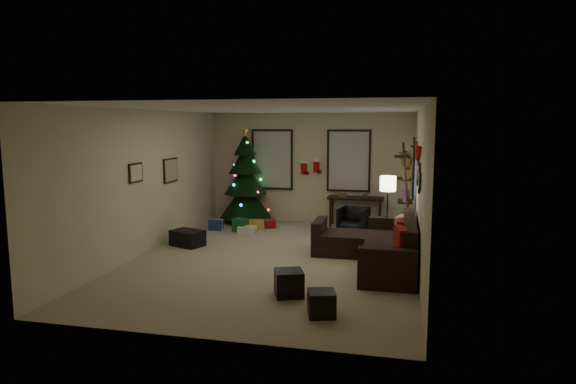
# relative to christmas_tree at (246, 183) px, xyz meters

# --- Properties ---
(floor) EXTENTS (7.00, 7.00, 0.00)m
(floor) POSITION_rel_christmas_tree_xyz_m (1.56, -3.15, -0.99)
(floor) COLOR tan
(floor) RESTS_ON ground
(ceiling) EXTENTS (7.00, 7.00, 0.00)m
(ceiling) POSITION_rel_christmas_tree_xyz_m (1.56, -3.15, 1.71)
(ceiling) COLOR white
(ceiling) RESTS_ON floor
(wall_back) EXTENTS (5.00, 0.00, 5.00)m
(wall_back) POSITION_rel_christmas_tree_xyz_m (1.56, 0.35, 0.36)
(wall_back) COLOR beige
(wall_back) RESTS_ON floor
(wall_front) EXTENTS (5.00, 0.00, 5.00)m
(wall_front) POSITION_rel_christmas_tree_xyz_m (1.56, -6.65, 0.36)
(wall_front) COLOR beige
(wall_front) RESTS_ON floor
(wall_left) EXTENTS (0.00, 7.00, 7.00)m
(wall_left) POSITION_rel_christmas_tree_xyz_m (-0.94, -3.15, 0.36)
(wall_left) COLOR beige
(wall_left) RESTS_ON floor
(wall_right) EXTENTS (0.00, 7.00, 7.00)m
(wall_right) POSITION_rel_christmas_tree_xyz_m (4.06, -3.15, 0.36)
(wall_right) COLOR beige
(wall_right) RESTS_ON floor
(window_back_left) EXTENTS (1.05, 0.06, 1.50)m
(window_back_left) POSITION_rel_christmas_tree_xyz_m (0.61, 0.32, 0.56)
(window_back_left) COLOR #728CB2
(window_back_left) RESTS_ON wall_back
(window_back_right) EXTENTS (1.05, 0.06, 1.50)m
(window_back_right) POSITION_rel_christmas_tree_xyz_m (2.51, 0.32, 0.56)
(window_back_right) COLOR #728CB2
(window_back_right) RESTS_ON wall_back
(window_right_wall) EXTENTS (0.06, 0.90, 1.30)m
(window_right_wall) POSITION_rel_christmas_tree_xyz_m (4.03, -0.60, 0.51)
(window_right_wall) COLOR #728CB2
(window_right_wall) RESTS_ON wall_right
(christmas_tree) EXTENTS (1.28, 1.28, 2.39)m
(christmas_tree) POSITION_rel_christmas_tree_xyz_m (0.00, 0.00, 0.00)
(christmas_tree) COLOR black
(christmas_tree) RESTS_ON floor
(presents) EXTENTS (1.43, 1.00, 0.30)m
(presents) POSITION_rel_christmas_tree_xyz_m (0.29, -0.95, -0.88)
(presents) COLOR navy
(presents) RESTS_ON floor
(sofa) EXTENTS (1.85, 2.68, 0.86)m
(sofa) POSITION_rel_christmas_tree_xyz_m (3.40, -3.04, -0.71)
(sofa) COLOR black
(sofa) RESTS_ON floor
(pillow_red_a) EXTENTS (0.22, 0.48, 0.47)m
(pillow_red_a) POSITION_rel_christmas_tree_xyz_m (3.77, -4.09, -0.35)
(pillow_red_a) COLOR maroon
(pillow_red_a) RESTS_ON sofa
(pillow_red_b) EXTENTS (0.13, 0.42, 0.42)m
(pillow_red_b) POSITION_rel_christmas_tree_xyz_m (3.77, -3.33, -0.35)
(pillow_red_b) COLOR maroon
(pillow_red_b) RESTS_ON sofa
(pillow_cream) EXTENTS (0.22, 0.44, 0.42)m
(pillow_cream) POSITION_rel_christmas_tree_xyz_m (3.77, -2.94, -0.36)
(pillow_cream) COLOR beige
(pillow_cream) RESTS_ON sofa
(ottoman_near) EXTENTS (0.50, 0.50, 0.37)m
(ottoman_near) POSITION_rel_christmas_tree_xyz_m (2.23, -5.02, -0.80)
(ottoman_near) COLOR black
(ottoman_near) RESTS_ON floor
(ottoman_far) EXTENTS (0.42, 0.42, 0.32)m
(ottoman_far) POSITION_rel_christmas_tree_xyz_m (2.80, -5.66, -0.83)
(ottoman_far) COLOR black
(ottoman_far) RESTS_ON floor
(desk) EXTENTS (1.31, 0.47, 0.71)m
(desk) POSITION_rel_christmas_tree_xyz_m (2.71, 0.07, -0.36)
(desk) COLOR black
(desk) RESTS_ON floor
(desk_chair) EXTENTS (0.67, 0.64, 0.58)m
(desk_chair) POSITION_rel_christmas_tree_xyz_m (2.73, -0.58, -0.70)
(desk_chair) COLOR black
(desk_chair) RESTS_ON floor
(bookshelf) EXTENTS (0.30, 0.60, 2.06)m
(bookshelf) POSITION_rel_christmas_tree_xyz_m (3.86, -1.32, 0.01)
(bookshelf) COLOR black
(bookshelf) RESTS_ON floor
(potted_plant) EXTENTS (0.68, 0.67, 0.57)m
(potted_plant) POSITION_rel_christmas_tree_xyz_m (3.86, -1.23, 0.86)
(potted_plant) COLOR #4C4C4C
(potted_plant) RESTS_ON bookshelf
(floor_lamp) EXTENTS (0.30, 0.30, 1.44)m
(floor_lamp) POSITION_rel_christmas_tree_xyz_m (3.51, -2.02, 0.22)
(floor_lamp) COLOR black
(floor_lamp) RESTS_ON floor
(art_map) EXTENTS (0.04, 0.60, 0.50)m
(art_map) POSITION_rel_christmas_tree_xyz_m (-0.92, -2.20, 0.49)
(art_map) COLOR black
(art_map) RESTS_ON wall_left
(art_abstract) EXTENTS (0.04, 0.45, 0.35)m
(art_abstract) POSITION_rel_christmas_tree_xyz_m (-0.92, -3.60, 0.57)
(art_abstract) COLOR black
(art_abstract) RESTS_ON wall_left
(gallery) EXTENTS (0.03, 1.25, 0.54)m
(gallery) POSITION_rel_christmas_tree_xyz_m (4.04, -3.22, 0.58)
(gallery) COLOR black
(gallery) RESTS_ON wall_right
(garland) EXTENTS (0.08, 1.90, 0.30)m
(garland) POSITION_rel_christmas_tree_xyz_m (4.01, -3.10, 0.99)
(garland) COLOR #A5140C
(garland) RESTS_ON wall_right
(stocking_left) EXTENTS (0.20, 0.05, 0.36)m
(stocking_left) POSITION_rel_christmas_tree_xyz_m (1.41, 0.32, 0.39)
(stocking_left) COLOR #990F0C
(stocking_left) RESTS_ON wall_back
(stocking_right) EXTENTS (0.20, 0.05, 0.36)m
(stocking_right) POSITION_rel_christmas_tree_xyz_m (1.74, 0.22, 0.44)
(stocking_right) COLOR #990F0C
(stocking_right) RESTS_ON wall_back
(storage_bin) EXTENTS (0.74, 0.62, 0.32)m
(storage_bin) POSITION_rel_christmas_tree_xyz_m (-0.41, -2.60, -0.83)
(storage_bin) COLOR black
(storage_bin) RESTS_ON floor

